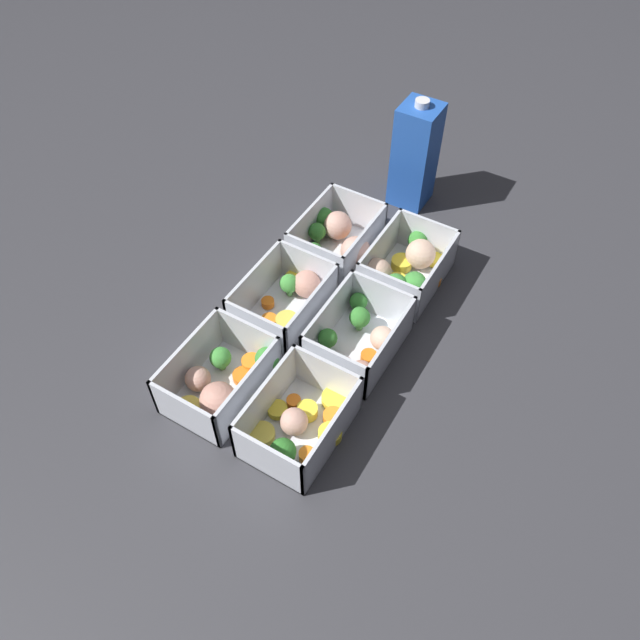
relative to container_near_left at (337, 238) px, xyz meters
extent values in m
plane|color=#38383D|center=(0.17, 0.07, -0.03)|extent=(4.00, 4.00, 0.00)
cube|color=silver|center=(0.00, 0.00, -0.03)|extent=(0.15, 0.11, 0.00)
cube|color=silver|center=(0.00, -0.05, 0.01)|extent=(0.15, 0.01, 0.07)
cube|color=silver|center=(0.00, 0.05, 0.01)|extent=(0.15, 0.01, 0.07)
cube|color=silver|center=(-0.07, 0.00, 0.01)|extent=(0.01, 0.11, 0.07)
cube|color=silver|center=(0.08, 0.00, 0.01)|extent=(0.01, 0.11, 0.07)
cylinder|color=orange|center=(0.00, 0.02, -0.02)|extent=(0.04, 0.04, 0.01)
cylinder|color=orange|center=(0.07, 0.00, -0.02)|extent=(0.02, 0.02, 0.01)
sphere|color=#D19E8C|center=(-0.03, -0.02, 0.00)|extent=(0.05, 0.05, 0.05)
cylinder|color=#49883F|center=(-0.03, -0.04, -0.02)|extent=(0.01, 0.01, 0.01)
sphere|color=#388433|center=(-0.03, -0.04, 0.00)|extent=(0.03, 0.03, 0.03)
cylinder|color=#407A37|center=(0.05, -0.02, -0.02)|extent=(0.01, 0.01, 0.02)
sphere|color=#2D7228|center=(0.05, -0.02, 0.00)|extent=(0.03, 0.03, 0.03)
cylinder|color=orange|center=(0.05, -0.04, -0.02)|extent=(0.04, 0.04, 0.01)
sphere|color=#D19E8C|center=(0.01, 0.04, 0.00)|extent=(0.06, 0.06, 0.05)
cylinder|color=orange|center=(-0.03, 0.03, -0.02)|extent=(0.03, 0.03, 0.01)
cylinder|color=#49883F|center=(0.00, -0.04, -0.02)|extent=(0.01, 0.01, 0.01)
sphere|color=#388433|center=(0.00, -0.04, 0.00)|extent=(0.03, 0.03, 0.03)
cube|color=silver|center=(0.17, 0.00, -0.03)|extent=(0.15, 0.11, 0.00)
cube|color=silver|center=(0.17, -0.05, 0.01)|extent=(0.15, 0.01, 0.07)
cube|color=silver|center=(0.17, 0.05, 0.01)|extent=(0.15, 0.01, 0.07)
cube|color=silver|center=(0.09, 0.00, 0.01)|extent=(0.01, 0.11, 0.07)
cube|color=silver|center=(0.24, 0.00, 0.01)|extent=(0.01, 0.11, 0.07)
cylinder|color=orange|center=(0.20, -0.01, -0.02)|extent=(0.03, 0.03, 0.01)
cylinder|color=#519448|center=(0.13, -0.01, -0.02)|extent=(0.01, 0.01, 0.01)
sphere|color=#42933D|center=(0.13, -0.01, 0.00)|extent=(0.03, 0.03, 0.03)
sphere|color=tan|center=(0.12, 0.01, 0.00)|extent=(0.06, 0.06, 0.04)
cylinder|color=#DBC647|center=(0.19, 0.02, -0.02)|extent=(0.04, 0.04, 0.02)
cylinder|color=orange|center=(0.17, -0.03, -0.02)|extent=(0.03, 0.03, 0.01)
cylinder|color=yellow|center=(0.11, -0.02, -0.02)|extent=(0.05, 0.05, 0.01)
cube|color=silver|center=(0.33, 0.00, -0.03)|extent=(0.15, 0.11, 0.00)
cube|color=silver|center=(0.33, -0.05, 0.01)|extent=(0.15, 0.01, 0.07)
cube|color=silver|center=(0.33, 0.05, 0.01)|extent=(0.15, 0.01, 0.07)
cube|color=silver|center=(0.26, 0.00, 0.01)|extent=(0.01, 0.11, 0.07)
cube|color=silver|center=(0.41, 0.00, 0.01)|extent=(0.01, 0.11, 0.07)
cylinder|color=orange|center=(0.28, 0.02, -0.02)|extent=(0.03, 0.03, 0.02)
sphere|color=tan|center=(0.36, 0.02, 0.00)|extent=(0.07, 0.07, 0.05)
cylinder|color=#49883F|center=(0.27, 0.04, -0.02)|extent=(0.01, 0.01, 0.01)
sphere|color=#388433|center=(0.27, 0.04, 0.00)|extent=(0.03, 0.03, 0.03)
sphere|color=#D19E8C|center=(0.35, -0.03, -0.01)|extent=(0.04, 0.04, 0.04)
cylinder|color=#DBC647|center=(0.39, -0.01, -0.02)|extent=(0.05, 0.05, 0.01)
cylinder|color=#519448|center=(0.30, -0.02, -0.02)|extent=(0.01, 0.01, 0.01)
sphere|color=#42933D|center=(0.30, -0.02, 0.00)|extent=(0.03, 0.03, 0.03)
cylinder|color=orange|center=(0.30, 0.02, -0.02)|extent=(0.04, 0.04, 0.01)
cylinder|color=#DBC647|center=(0.33, 0.04, -0.02)|extent=(0.05, 0.05, 0.01)
cube|color=silver|center=(0.00, 0.13, -0.03)|extent=(0.15, 0.11, 0.00)
cube|color=silver|center=(0.00, 0.08, 0.01)|extent=(0.15, 0.01, 0.07)
cube|color=silver|center=(0.00, 0.18, 0.01)|extent=(0.15, 0.01, 0.07)
cube|color=silver|center=(-0.07, 0.13, 0.01)|extent=(0.01, 0.11, 0.07)
cube|color=silver|center=(0.08, 0.13, 0.01)|extent=(0.01, 0.11, 0.07)
cylinder|color=#49883F|center=(-0.06, 0.12, -0.02)|extent=(0.01, 0.01, 0.01)
sphere|color=#388433|center=(-0.06, 0.12, 0.00)|extent=(0.03, 0.03, 0.03)
cylinder|color=yellow|center=(-0.02, 0.11, -0.02)|extent=(0.04, 0.04, 0.02)
sphere|color=beige|center=(-0.04, 0.14, 0.00)|extent=(0.07, 0.07, 0.05)
cylinder|color=yellow|center=(0.03, 0.13, -0.02)|extent=(0.05, 0.05, 0.01)
cylinder|color=#519448|center=(0.05, 0.14, -0.02)|extent=(0.01, 0.01, 0.02)
sphere|color=#42933D|center=(0.05, 0.14, 0.01)|extent=(0.04, 0.04, 0.04)
sphere|color=beige|center=(0.04, 0.09, 0.00)|extent=(0.07, 0.07, 0.05)
cylinder|color=yellow|center=(-0.06, 0.16, -0.02)|extent=(0.05, 0.05, 0.01)
cylinder|color=orange|center=(-0.01, 0.18, -0.02)|extent=(0.03, 0.03, 0.01)
cylinder|color=#519448|center=(0.03, 0.16, -0.02)|extent=(0.01, 0.01, 0.02)
sphere|color=#42933D|center=(0.03, 0.16, 0.01)|extent=(0.04, 0.04, 0.04)
cube|color=silver|center=(0.17, 0.13, -0.03)|extent=(0.15, 0.11, 0.00)
cube|color=silver|center=(0.17, 0.08, 0.01)|extent=(0.15, 0.01, 0.07)
cube|color=silver|center=(0.17, 0.18, 0.01)|extent=(0.15, 0.01, 0.07)
cube|color=silver|center=(0.09, 0.13, 0.01)|extent=(0.01, 0.11, 0.07)
cube|color=silver|center=(0.24, 0.13, 0.01)|extent=(0.01, 0.11, 0.07)
sphere|color=tan|center=(0.23, 0.14, 0.00)|extent=(0.05, 0.05, 0.04)
sphere|color=tan|center=(0.22, 0.16, -0.01)|extent=(0.05, 0.05, 0.04)
cylinder|color=#49883F|center=(0.10, 0.10, -0.02)|extent=(0.01, 0.01, 0.01)
sphere|color=#388433|center=(0.10, 0.10, 0.00)|extent=(0.03, 0.03, 0.03)
sphere|color=beige|center=(0.15, 0.16, -0.01)|extent=(0.05, 0.05, 0.04)
cylinder|color=#49883F|center=(0.14, 0.12, -0.02)|extent=(0.01, 0.01, 0.01)
sphere|color=#388433|center=(0.14, 0.12, 0.00)|extent=(0.03, 0.03, 0.03)
cylinder|color=orange|center=(0.18, 0.16, -0.02)|extent=(0.03, 0.03, 0.01)
cylinder|color=#49883F|center=(0.19, 0.09, -0.02)|extent=(0.01, 0.01, 0.01)
sphere|color=#388433|center=(0.19, 0.09, 0.00)|extent=(0.03, 0.03, 0.03)
cube|color=silver|center=(0.33, 0.13, -0.03)|extent=(0.15, 0.11, 0.00)
cube|color=silver|center=(0.33, 0.08, 0.01)|extent=(0.15, 0.01, 0.07)
cube|color=silver|center=(0.33, 0.18, 0.01)|extent=(0.15, 0.01, 0.07)
cube|color=silver|center=(0.26, 0.13, 0.01)|extent=(0.01, 0.11, 0.07)
cube|color=silver|center=(0.41, 0.13, 0.01)|extent=(0.01, 0.11, 0.07)
cylinder|color=yellow|center=(0.31, 0.13, -0.02)|extent=(0.04, 0.04, 0.02)
cylinder|color=yellow|center=(0.32, 0.17, -0.02)|extent=(0.04, 0.04, 0.01)
cylinder|color=#DBC647|center=(0.37, 0.09, -0.02)|extent=(0.05, 0.05, 0.01)
cylinder|color=yellow|center=(0.27, 0.15, -0.02)|extent=(0.05, 0.05, 0.01)
cylinder|color=orange|center=(0.30, 0.16, -0.02)|extent=(0.03, 0.03, 0.01)
cylinder|color=#407A37|center=(0.38, 0.14, -0.02)|extent=(0.01, 0.01, 0.01)
sphere|color=#2D7228|center=(0.38, 0.14, 0.00)|extent=(0.04, 0.04, 0.04)
cylinder|color=orange|center=(0.36, 0.16, -0.02)|extent=(0.03, 0.03, 0.01)
cylinder|color=orange|center=(0.30, 0.10, -0.02)|extent=(0.03, 0.03, 0.02)
cylinder|color=yellow|center=(0.32, 0.09, -0.02)|extent=(0.04, 0.04, 0.01)
sphere|color=#D19E8C|center=(0.33, 0.12, 0.00)|extent=(0.05, 0.05, 0.04)
cube|color=blue|center=(-0.19, 0.05, 0.07)|extent=(0.07, 0.07, 0.19)
cylinder|color=white|center=(-0.19, 0.05, 0.17)|extent=(0.02, 0.02, 0.01)
camera|label=1|loc=(0.68, 0.37, 0.72)|focal=35.00mm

